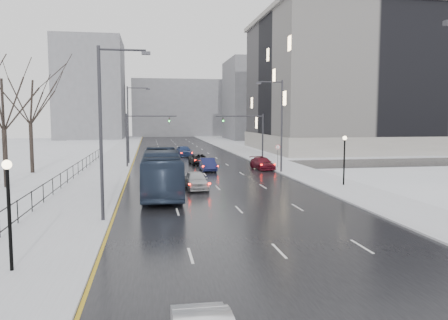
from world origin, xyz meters
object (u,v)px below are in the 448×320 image
tree_park_e (33,174)px  mast_signal_right (254,133)px  lamppost_r_mid (344,153)px  tree_park_d (7,188)px  lamppost_l (8,199)px  streetlight_l_near (105,125)px  mast_signal_left (136,134)px  sedan_center_far (184,151)px  streetlight_l_far (130,121)px  sedan_center_near (196,180)px  sedan_right_far (262,163)px  sedan_right_cross (199,159)px  sedan_right_near (208,164)px  streetlight_r_mid (280,121)px  bus (162,172)px  no_uturn_sign (278,149)px

tree_park_e → mast_signal_right: bearing=8.9°
lamppost_r_mid → tree_park_d: bearing=172.1°
lamppost_l → streetlight_l_near: bearing=70.5°
mast_signal_right → mast_signal_left: (-14.65, 0.00, 0.00)m
tree_park_d → mast_signal_left: size_ratio=1.92×
tree_park_d → sedan_center_far: (17.30, 27.72, 0.89)m
tree_park_e → streetlight_l_far: bearing=38.6°
streetlight_l_near → sedan_center_near: (6.27, 10.64, -4.82)m
sedan_right_far → sedan_right_cross: bearing=132.0°
sedan_right_far → sedan_center_far: (-7.70, 18.25, 0.17)m
lamppost_l → sedan_center_far: 50.85m
sedan_right_cross → sedan_right_near: bearing=-91.4°
sedan_right_near → sedan_right_far: bearing=4.0°
sedan_center_far → mast_signal_right: bearing=-65.9°
sedan_right_cross → streetlight_r_mid: bearing=-54.9°
lamppost_r_mid → tree_park_e: bearing=154.4°
sedan_right_far → sedan_center_near: bearing=-130.7°
tree_park_e → streetlight_l_far: size_ratio=1.35×
mast_signal_right → sedan_right_near: size_ratio=1.48×
streetlight_l_near → tree_park_e: bearing=112.7°
streetlight_l_far → lamppost_r_mid: 29.30m
tree_park_d → streetlight_l_near: bearing=-55.5°
tree_park_d → bus: bearing=-21.7°
no_uturn_sign → sedan_right_cross: size_ratio=0.56×
sedan_right_cross → lamppost_r_mid: bearing=-65.3°
streetlight_r_mid → no_uturn_sign: 5.30m
streetlight_r_mid → sedan_right_far: 6.08m
tree_park_e → sedan_right_cross: size_ratio=2.81×
tree_park_d → lamppost_l: (6.80, -22.00, 2.94)m
mast_signal_right → mast_signal_left: bearing=180.0°
tree_park_e → sedan_center_near: (16.31, -13.36, 0.79)m
no_uturn_sign → sedan_right_cross: (-8.70, 5.65, -1.59)m
streetlight_l_near → tree_park_d: bearing=124.5°
sedan_right_near → mast_signal_left: bearing=147.2°
streetlight_l_far → sedan_right_far: 18.24m
mast_signal_left → streetlight_l_far: bearing=101.9°
streetlight_l_near → streetlight_l_far: (0.00, 32.00, 0.00)m
lamppost_l → sedan_right_near: 33.16m
sedan_center_near → tree_park_d: bearing=166.6°
sedan_right_cross → lamppost_l: bearing=-110.4°
streetlight_l_far → mast_signal_right: streetlight_l_far is taller
tree_park_e → sedan_center_near: 21.10m
streetlight_l_far → lamppost_l: 40.19m
tree_park_e → mast_signal_left: tree_park_e is taller
streetlight_r_mid → sedan_right_cross: size_ratio=2.08×
tree_park_e → mast_signal_left: 12.29m
tree_park_d → streetlight_l_far: size_ratio=1.25×
bus → sedan_right_far: bus is taller
sedan_right_cross → sedan_right_far: (6.70, -6.18, 0.02)m
no_uturn_sign → sedan_right_near: (-8.47, -1.06, -1.54)m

